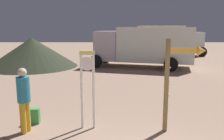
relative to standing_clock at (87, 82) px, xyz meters
name	(u,v)px	position (x,y,z in m)	size (l,w,h in m)	color
standing_clock	(87,82)	(0.00, 0.00, 0.00)	(0.41, 0.10, 2.17)	white
arrow_sign	(178,71)	(2.43, -0.20, 0.36)	(1.04, 0.26, 2.51)	olive
person_near_clock	(23,97)	(-1.66, -0.28, -0.33)	(0.34, 0.34, 1.76)	gold
backpack	(33,116)	(-1.61, 0.31, -1.09)	(0.30, 0.22, 0.46)	#44984E
box_truck_near	(144,45)	(2.97, 10.24, 0.25)	(7.34, 4.24, 2.79)	silver
box_truck_far	(167,40)	(6.15, 16.93, 0.26)	(6.52, 3.22, 2.93)	silver
dome_tent	(31,52)	(-5.01, 10.47, -0.29)	(6.33, 6.33, 2.06)	#29301F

